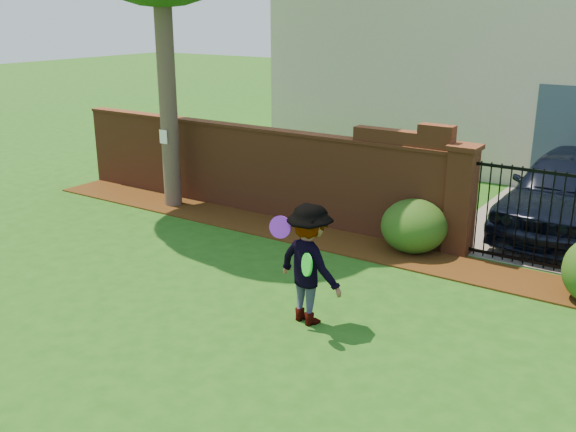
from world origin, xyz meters
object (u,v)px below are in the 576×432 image
Objects in this scene: car at (566,194)px; man at (307,265)px; frisbee_green at (307,265)px; frisbee_purple at (280,227)px.

car is 2.80× the size of man.
frisbee_green is (-1.83, -5.93, 0.20)m from car.
frisbee_green is at bearing 135.73° from man.
car is at bearing 72.82° from frisbee_green.
car is 6.23m from frisbee_purple.
car is 15.77× the size of frisbee_green.
man is at bearing 121.27° from frisbee_green.
frisbee_purple is 1.02× the size of frisbee_green.
car is 5.95m from man.
frisbee_purple is (-0.31, -0.16, 0.50)m from man.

